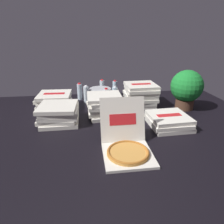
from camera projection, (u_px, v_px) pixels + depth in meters
ground_plane at (111, 131)px, 1.88m from camera, size 3.20×2.40×0.02m
open_pizza_box at (126, 144)px, 1.51m from camera, size 0.36×0.48×0.37m
pizza_stack_left_near at (140, 95)px, 2.47m from camera, size 0.41×0.40×0.27m
pizza_stack_center_near at (105, 105)px, 2.17m from camera, size 0.41×0.42×0.22m
pizza_stack_left_mid at (169, 121)px, 1.93m from camera, size 0.38×0.39×0.12m
pizza_stack_center_far at (59, 114)px, 2.00m from camera, size 0.40×0.40×0.19m
pizza_stack_right_mid at (54, 101)px, 2.36m from camera, size 0.40×0.40×0.19m
ice_bucket at (100, 94)px, 2.65m from camera, size 0.28×0.28×0.16m
water_bottle_0 at (115, 88)px, 2.83m from camera, size 0.07×0.07×0.22m
water_bottle_1 at (80, 92)px, 2.68m from camera, size 0.07×0.07×0.22m
water_bottle_2 at (106, 97)px, 2.45m from camera, size 0.07×0.07×0.22m
water_bottle_3 at (115, 95)px, 2.53m from camera, size 0.07×0.07×0.22m
water_bottle_4 at (102, 87)px, 2.88m from camera, size 0.07×0.07×0.22m
water_bottle_5 at (86, 94)px, 2.56m from camera, size 0.07×0.07×0.22m
potted_plant at (187, 88)px, 2.30m from camera, size 0.37×0.37×0.46m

